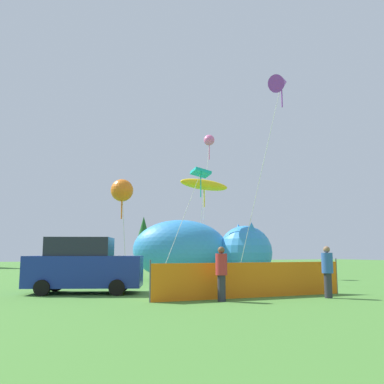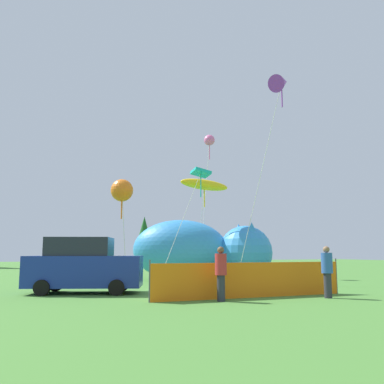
{
  "view_description": "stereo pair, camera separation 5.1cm",
  "coord_description": "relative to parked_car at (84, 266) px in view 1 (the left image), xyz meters",
  "views": [
    {
      "loc": [
        -7.53,
        -16.08,
        1.53
      ],
      "look_at": [
        0.48,
        3.03,
        4.46
      ],
      "focal_mm": 40.0,
      "sensor_mm": 36.0,
      "label": 1
    },
    {
      "loc": [
        -7.49,
        -16.1,
        1.53
      ],
      "look_at": [
        0.48,
        3.03,
        4.46
      ],
      "focal_mm": 40.0,
      "sensor_mm": 36.0,
      "label": 2
    }
  ],
  "objects": [
    {
      "name": "safety_fence",
      "position": [
        5.09,
        -3.79,
        -0.42
      ],
      "size": [
        7.38,
        0.11,
        1.3
      ],
      "rotation": [
        0.0,
        0.0,
        0.01
      ],
      "color": "orange",
      "rests_on": "ground"
    },
    {
      "name": "kite_yellow_hero",
      "position": [
        7.47,
        5.4,
        4.36
      ],
      "size": [
        2.97,
        1.03,
        5.84
      ],
      "color": "silver",
      "rests_on": "ground"
    },
    {
      "name": "spectator_in_green_shirt",
      "position": [
        7.39,
        -4.9,
        -0.06
      ],
      "size": [
        0.38,
        0.38,
        1.74
      ],
      "color": "#2D2D38",
      "rests_on": "ground"
    },
    {
      "name": "kite_teal_diamond",
      "position": [
        6.37,
        3.49,
        4.57
      ],
      "size": [
        3.14,
        1.43,
        5.91
      ],
      "color": "silver",
      "rests_on": "ground"
    },
    {
      "name": "inflatable_cat",
      "position": [
        7.2,
        5.66,
        0.54
      ],
      "size": [
        8.0,
        5.75,
        3.37
      ],
      "rotation": [
        0.0,
        0.0,
        -0.44
      ],
      "color": "#338CD8",
      "rests_on": "ground"
    },
    {
      "name": "parked_car",
      "position": [
        0.0,
        0.0,
        0.0
      ],
      "size": [
        4.62,
        3.19,
        2.09
      ],
      "rotation": [
        0.0,
        0.0,
        -0.35
      ],
      "color": "navy",
      "rests_on": "ground"
    },
    {
      "name": "ground_plane",
      "position": [
        4.95,
        -0.65,
        -1.01
      ],
      "size": [
        120.0,
        120.0,
        0.0
      ],
      "primitive_type": "plane",
      "color": "#477F33"
    },
    {
      "name": "kite_pink_octopus",
      "position": [
        9.02,
        8.02,
        7.75
      ],
      "size": [
        2.09,
        2.61,
        9.2
      ],
      "color": "silver",
      "rests_on": "ground"
    },
    {
      "name": "kite_orange_flower",
      "position": [
        1.9,
        2.16,
        3.29
      ],
      "size": [
        1.04,
        1.38,
        4.82
      ],
      "color": "silver",
      "rests_on": "ground"
    },
    {
      "name": "kite_purple_delta",
      "position": [
        9.6,
        0.59,
        9.02
      ],
      "size": [
        2.64,
        2.64,
        10.72
      ],
      "color": "silver",
      "rests_on": "ground"
    },
    {
      "name": "folding_chair",
      "position": [
        8.7,
        -1.44,
        -0.5
      ],
      "size": [
        0.66,
        0.66,
        0.86
      ],
      "rotation": [
        0.0,
        0.0,
        -2.43
      ],
      "color": "black",
      "rests_on": "ground"
    },
    {
      "name": "horizon_tree_east",
      "position": [
        13.5,
        38.26,
        2.83
      ],
      "size": [
        2.62,
        2.62,
        6.26
      ],
      "color": "brown",
      "rests_on": "ground"
    },
    {
      "name": "spectator_in_grey_shirt",
      "position": [
        3.61,
        -4.38,
        -0.08
      ],
      "size": [
        0.37,
        0.37,
        1.71
      ],
      "color": "#2D2D38",
      "rests_on": "ground"
    }
  ]
}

